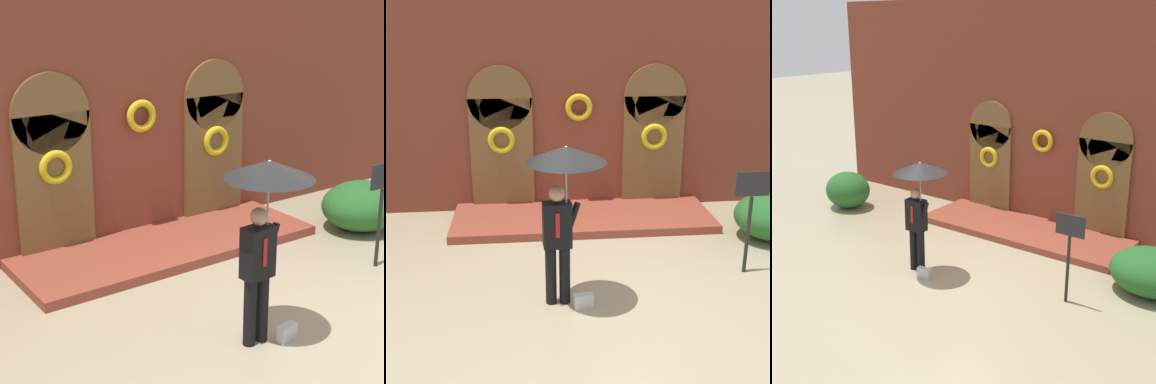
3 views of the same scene
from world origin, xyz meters
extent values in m
plane|color=tan|center=(0.00, 0.00, 0.00)|extent=(80.00, 80.00, 0.00)
cube|color=brown|center=(0.00, 4.20, 2.80)|extent=(14.00, 0.50, 5.60)
cube|color=brown|center=(-1.60, 3.91, 1.20)|extent=(1.30, 0.08, 2.40)
cylinder|color=brown|center=(-1.60, 3.91, 2.40)|extent=(1.30, 0.08, 1.30)
cube|color=brown|center=(1.60, 3.91, 1.20)|extent=(1.30, 0.08, 2.40)
cylinder|color=brown|center=(1.60, 3.91, 2.40)|extent=(1.30, 0.08, 1.30)
torus|color=gold|center=(-1.60, 3.84, 1.55)|extent=(0.56, 0.12, 0.56)
torus|color=gold|center=(1.60, 3.84, 1.55)|extent=(0.56, 0.12, 0.56)
torus|color=gold|center=(0.00, 3.84, 2.20)|extent=(0.56, 0.12, 0.56)
cube|color=brown|center=(0.00, 3.05, 0.08)|extent=(5.20, 1.80, 0.16)
cylinder|color=black|center=(-0.81, -0.05, 0.45)|extent=(0.16, 0.16, 0.90)
cylinder|color=black|center=(-0.61, -0.05, 0.45)|extent=(0.16, 0.16, 0.90)
cube|color=black|center=(-0.71, -0.05, 1.23)|extent=(0.41, 0.27, 0.66)
cube|color=#A51919|center=(-0.71, -0.18, 1.27)|extent=(0.06, 0.01, 0.36)
sphere|color=#A87A5B|center=(-0.71, -0.05, 1.69)|extent=(0.22, 0.22, 0.22)
cylinder|color=black|center=(-0.49, -0.05, 1.33)|extent=(0.22, 0.09, 0.46)
cylinder|color=gray|center=(-0.58, -0.05, 1.65)|extent=(0.02, 0.02, 0.98)
cone|color=black|center=(-0.58, -0.05, 2.25)|extent=(1.10, 1.10, 0.22)
cone|color=white|center=(-0.58, -0.05, 2.27)|extent=(0.61, 0.61, 0.20)
cube|color=#B7B7B2|center=(-0.35, -0.25, 0.11)|extent=(0.29, 0.15, 0.22)
cylinder|color=black|center=(2.40, 0.61, 0.65)|extent=(0.06, 0.06, 1.30)
cube|color=#232328|center=(2.40, 0.61, 1.52)|extent=(0.56, 0.03, 0.40)
ellipsoid|color=#235B23|center=(-4.99, 1.81, 0.51)|extent=(1.29, 1.15, 1.01)
ellipsoid|color=#235B23|center=(3.54, 1.89, 0.44)|extent=(1.62, 1.40, 0.89)
camera|label=1|loc=(-5.47, -5.45, 4.29)|focal=60.00mm
camera|label=2|loc=(-1.12, -6.98, 4.08)|focal=50.00mm
camera|label=3|loc=(6.26, -7.64, 4.95)|focal=50.00mm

